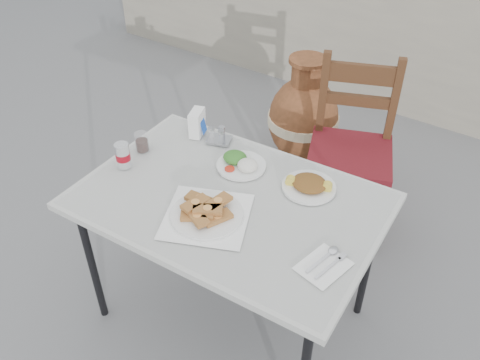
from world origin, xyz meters
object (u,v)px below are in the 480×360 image
Objects in this scene: cola_glass at (142,143)px; salad_chopped_plate at (309,185)px; salad_rice_plate at (241,163)px; napkin_holder at (197,123)px; cafe_table at (229,207)px; terracotta_urn at (303,120)px; condiment_caddy at (219,137)px; chair at (351,149)px; soda_can at (123,155)px; pide_plate at (207,211)px.

salad_chopped_plate is at bearing 13.58° from cola_glass.
napkin_holder reaches higher than salad_rice_plate.
terracotta_urn is (-0.33, 1.31, -0.33)m from cafe_table.
condiment_caddy is (-0.54, 0.07, 0.01)m from salad_chopped_plate.
chair is (0.56, 0.65, -0.30)m from napkin_holder.
chair is 1.25× the size of terracotta_urn.
soda_can is at bearing -144.06° from chair.
chair reaches higher than pide_plate.
pide_plate is 1.16m from chair.
salad_rice_plate reaches higher than terracotta_urn.
salad_rice_plate is at bearing 18.71° from cola_glass.
condiment_caddy is at bearing -16.19° from napkin_holder.
salad_chopped_plate is 0.84m from soda_can.
soda_can is at bearing -125.01° from napkin_holder.
cafe_table is 0.17m from pide_plate.
salad_chopped_plate is at bearing 57.26° from pide_plate.
salad_rice_plate reaches higher than salad_chopped_plate.
cola_glass is 0.09× the size of chair.
salad_rice_plate is 0.49m from cola_glass.
terracotta_urn is at bearing 102.64° from salad_rice_plate.
salad_rice_plate is 0.97× the size of salad_chopped_plate.
cafe_table is 0.36m from salad_chopped_plate.
napkin_holder is 0.96× the size of condiment_caddy.
condiment_caddy is at bearing 121.24° from pide_plate.
condiment_caddy is 0.83m from chair.
terracotta_urn is at bearing 118.61° from salad_chopped_plate.
salad_chopped_plate is 1.98× the size of soda_can.
pide_plate is 0.37m from salad_rice_plate.
cola_glass is 0.37m from condiment_caddy.
salad_chopped_plate is 0.54m from condiment_caddy.
cola_glass is at bearing -166.42° from salad_chopped_plate.
condiment_caddy is at bearing 172.17° from salad_chopped_plate.
terracotta_urn reaches higher than cafe_table.
soda_can reaches higher than cola_glass.
napkin_holder reaches higher than cafe_table.
cafe_table is at bearing 87.39° from pide_plate.
soda_can is (-0.44, -0.30, 0.04)m from salad_rice_plate.
cola_glass is at bearing -148.79° from chair.
salad_chopped_plate reaches higher than cafe_table.
soda_can is at bearing -170.58° from cafe_table.
soda_can is at bearing -119.93° from condiment_caddy.
cafe_table is at bearing -75.77° from terracotta_urn.
chair reaches higher than salad_rice_plate.
cola_glass is at bearing -161.29° from salad_rice_plate.
pide_plate is at bearing -77.57° from salad_rice_plate.
salad_chopped_plate is 0.23× the size of chair.
salad_chopped_plate is 1.27m from terracotta_urn.
pide_plate reaches higher than salad_chopped_plate.
chair reaches higher than terracotta_urn.
cafe_table is 1.27× the size of chair.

